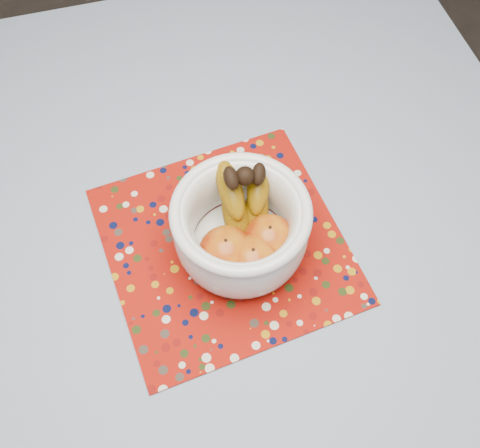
# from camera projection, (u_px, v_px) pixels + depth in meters

# --- Properties ---
(table) EXTENTS (1.20, 1.20, 0.75)m
(table) POSITION_uv_depth(u_px,v_px,m) (207.00, 260.00, 1.05)
(table) COLOR brown
(table) RESTS_ON ground
(tablecloth) EXTENTS (1.32, 1.32, 0.01)m
(tablecloth) POSITION_uv_depth(u_px,v_px,m) (205.00, 239.00, 0.98)
(tablecloth) COLOR slate
(tablecloth) RESTS_ON table
(placemat) EXTENTS (0.43, 0.43, 0.00)m
(placemat) POSITION_uv_depth(u_px,v_px,m) (225.00, 245.00, 0.97)
(placemat) COLOR #931008
(placemat) RESTS_ON tablecloth
(fruit_bowl) EXTENTS (0.22, 0.23, 0.17)m
(fruit_bowl) POSITION_uv_depth(u_px,v_px,m) (244.00, 225.00, 0.90)
(fruit_bowl) COLOR white
(fruit_bowl) RESTS_ON placemat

